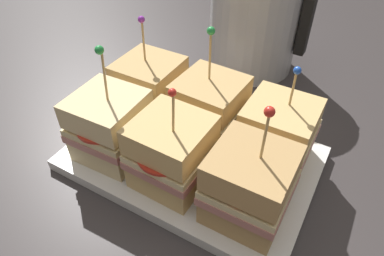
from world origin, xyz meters
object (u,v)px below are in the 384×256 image
at_px(sandwich_front_center, 174,154).
at_px(sandwich_back_left, 150,89).
at_px(sandwich_back_center, 212,110).
at_px(sandwich_front_right, 249,186).
at_px(kettle_steel, 256,13).
at_px(sandwich_front_left, 110,126).
at_px(serving_platter, 192,158).
at_px(sandwich_back_right, 278,134).

relative_size(sandwich_front_center, sandwich_back_left, 0.94).
xyz_separation_m(sandwich_back_left, sandwich_back_center, (0.12, -0.00, 0.00)).
height_order(sandwich_front_center, sandwich_back_left, sandwich_back_left).
relative_size(sandwich_front_right, sandwich_back_left, 0.99).
distance_m(sandwich_front_center, kettle_steel, 0.38).
bearing_deg(sandwich_back_left, sandwich_front_right, -26.14).
distance_m(sandwich_front_left, kettle_steel, 0.39).
height_order(serving_platter, sandwich_front_left, sandwich_front_left).
distance_m(serving_platter, kettle_steel, 0.34).
height_order(sandwich_front_right, sandwich_back_right, sandwich_front_right).
bearing_deg(kettle_steel, sandwich_front_center, -83.81).
relative_size(sandwich_front_left, sandwich_back_center, 0.99).
height_order(sandwich_front_left, sandwich_back_right, sandwich_front_left).
bearing_deg(sandwich_front_center, sandwich_back_left, 136.55).
relative_size(sandwich_front_left, kettle_steel, 0.70).
distance_m(sandwich_front_left, sandwich_front_center, 0.11).
distance_m(sandwich_back_center, kettle_steel, 0.28).
height_order(sandwich_back_center, sandwich_back_right, sandwich_back_center).
height_order(serving_platter, sandwich_front_center, sandwich_front_center).
bearing_deg(sandwich_back_right, sandwich_back_center, -179.50).
bearing_deg(sandwich_back_left, kettle_steel, 74.45).
bearing_deg(sandwich_back_center, kettle_steel, 98.72).
bearing_deg(serving_platter, sandwich_back_right, 26.69).
distance_m(sandwich_front_left, sandwich_back_left, 0.11).
xyz_separation_m(sandwich_back_center, sandwich_back_right, (0.11, 0.00, -0.00)).
bearing_deg(kettle_steel, sandwich_back_center, -81.28).
height_order(serving_platter, sandwich_back_center, sandwich_back_center).
xyz_separation_m(sandwich_front_right, sandwich_back_left, (-0.22, 0.11, -0.00)).
bearing_deg(sandwich_front_center, sandwich_front_left, 179.36).
xyz_separation_m(serving_platter, sandwich_back_right, (0.11, 0.06, 0.06)).
xyz_separation_m(sandwich_front_center, sandwich_front_right, (0.11, -0.00, -0.00)).
relative_size(sandwich_back_left, sandwich_back_center, 0.95).
distance_m(sandwich_back_left, sandwich_back_center, 0.12).
bearing_deg(sandwich_back_center, serving_platter, -93.99).
relative_size(serving_platter, kettle_steel, 1.41).
height_order(sandwich_front_right, kettle_steel, kettle_steel).
height_order(sandwich_back_left, kettle_steel, kettle_steel).
relative_size(sandwich_front_center, sandwich_back_right, 1.04).
relative_size(serving_platter, sandwich_back_right, 2.34).
xyz_separation_m(serving_platter, sandwich_front_center, (0.00, -0.05, 0.06)).
relative_size(sandwich_front_left, sandwich_back_right, 1.15).
bearing_deg(sandwich_front_right, sandwich_back_center, 134.65).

